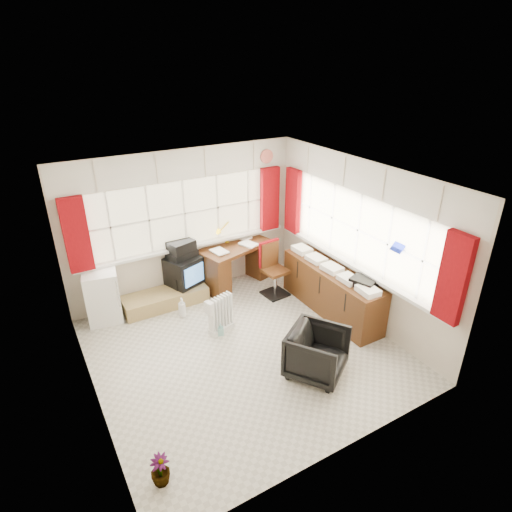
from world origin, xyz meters
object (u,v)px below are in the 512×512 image
(desk_lamp, at_px, (226,228))
(crt_tv, at_px, (184,271))
(credenza, at_px, (331,289))
(tv_bench, at_px, (165,298))
(radiator, at_px, (221,317))
(task_chair, at_px, (272,266))
(desk, at_px, (235,262))
(office_chair, at_px, (317,353))
(mini_fridge, at_px, (103,296))

(desk_lamp, relative_size, crt_tv, 0.58)
(credenza, relative_size, tv_bench, 1.43)
(credenza, bearing_deg, radiator, 167.66)
(radiator, distance_m, crt_tv, 1.27)
(desk_lamp, relative_size, task_chair, 0.40)
(tv_bench, bearing_deg, desk, 3.33)
(desk_lamp, bearing_deg, task_chair, -61.61)
(tv_bench, bearing_deg, credenza, -33.71)
(desk_lamp, bearing_deg, office_chair, -93.23)
(desk_lamp, bearing_deg, desk, -74.72)
(desk_lamp, xyz_separation_m, mini_fridge, (-2.27, -0.21, -0.60))
(desk, height_order, mini_fridge, mini_fridge)
(task_chair, relative_size, crt_tv, 1.43)
(desk_lamp, relative_size, radiator, 0.65)
(desk, xyz_separation_m, mini_fridge, (-2.33, -0.00, 0.01))
(desk_lamp, xyz_separation_m, credenza, (0.96, -1.81, -0.63))
(radiator, relative_size, mini_fridge, 0.71)
(office_chair, distance_m, crt_tv, 2.83)
(desk_lamp, distance_m, tv_bench, 1.62)
(task_chair, xyz_separation_m, office_chair, (-0.61, -2.08, -0.18))
(office_chair, bearing_deg, mini_fridge, 94.52)
(tv_bench, bearing_deg, mini_fridge, 175.23)
(credenza, distance_m, mini_fridge, 3.61)
(desk, height_order, task_chair, task_chair)
(desk_lamp, distance_m, credenza, 2.15)
(office_chair, distance_m, tv_bench, 2.87)
(task_chair, bearing_deg, tv_bench, 163.17)
(radiator, bearing_deg, office_chair, -65.91)
(credenza, height_order, tv_bench, credenza)
(desk, bearing_deg, tv_bench, -176.67)
(task_chair, distance_m, mini_fridge, 2.79)
(desk, distance_m, task_chair, 0.73)
(mini_fridge, bearing_deg, office_chair, -51.97)
(mini_fridge, bearing_deg, desk_lamp, 5.39)
(desk_lamp, height_order, tv_bench, desk_lamp)
(task_chair, bearing_deg, credenza, -62.45)
(desk, distance_m, mini_fridge, 2.33)
(radiator, bearing_deg, credenza, -12.34)
(radiator, relative_size, crt_tv, 0.89)
(credenza, height_order, mini_fridge, same)
(desk_lamp, xyz_separation_m, radiator, (-0.83, -1.42, -0.78))
(desk, distance_m, office_chair, 2.71)
(mini_fridge, bearing_deg, crt_tv, 1.31)
(radiator, relative_size, tv_bench, 0.43)
(office_chair, bearing_deg, credenza, 10.71)
(mini_fridge, bearing_deg, desk, 0.01)
(desk, height_order, radiator, desk)
(office_chair, height_order, mini_fridge, mini_fridge)
(radiator, bearing_deg, crt_tv, 93.57)
(desk_lamp, height_order, mini_fridge, desk_lamp)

